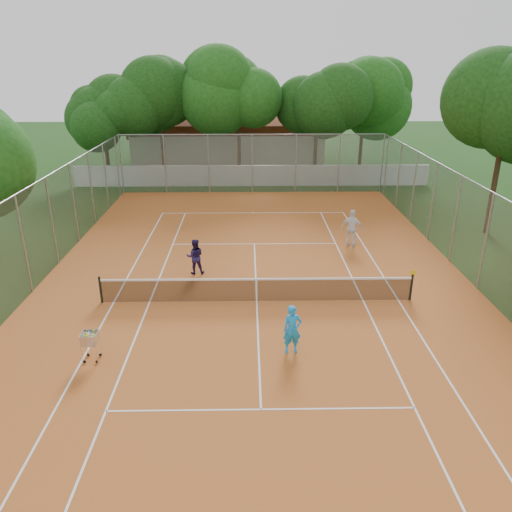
{
  "coord_description": "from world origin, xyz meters",
  "views": [
    {
      "loc": [
        -0.31,
        -17.23,
        8.7
      ],
      "look_at": [
        0.0,
        1.5,
        1.3
      ],
      "focal_mm": 35.0,
      "sensor_mm": 36.0,
      "label": 1
    }
  ],
  "objects_px": {
    "clubhouse": "(229,136)",
    "player_near": "(292,330)",
    "tennis_net": "(257,290)",
    "player_far_left": "(195,256)",
    "ball_hopper": "(91,345)",
    "player_far_right": "(352,228)"
  },
  "relations": [
    {
      "from": "tennis_net",
      "to": "clubhouse",
      "type": "distance_m",
      "value": 29.12
    },
    {
      "from": "tennis_net",
      "to": "ball_hopper",
      "type": "xyz_separation_m",
      "value": [
        -5.17,
        -3.94,
        0.03
      ]
    },
    {
      "from": "tennis_net",
      "to": "player_far_left",
      "type": "bearing_deg",
      "value": 133.38
    },
    {
      "from": "clubhouse",
      "to": "player_near",
      "type": "bearing_deg",
      "value": -84.65
    },
    {
      "from": "tennis_net",
      "to": "clubhouse",
      "type": "relative_size",
      "value": 0.72
    },
    {
      "from": "player_near",
      "to": "player_far_left",
      "type": "height_order",
      "value": "player_near"
    },
    {
      "from": "clubhouse",
      "to": "player_near",
      "type": "distance_m",
      "value": 32.75
    },
    {
      "from": "player_far_left",
      "to": "player_far_right",
      "type": "height_order",
      "value": "player_far_right"
    },
    {
      "from": "tennis_net",
      "to": "clubhouse",
      "type": "xyz_separation_m",
      "value": [
        -2.0,
        29.0,
        1.69
      ]
    },
    {
      "from": "clubhouse",
      "to": "ball_hopper",
      "type": "distance_m",
      "value": 33.14
    },
    {
      "from": "player_far_right",
      "to": "tennis_net",
      "type": "bearing_deg",
      "value": 76.19
    },
    {
      "from": "player_near",
      "to": "player_far_right",
      "type": "xyz_separation_m",
      "value": [
        3.77,
        9.62,
        0.13
      ]
    },
    {
      "from": "clubhouse",
      "to": "player_near",
      "type": "xyz_separation_m",
      "value": [
        3.05,
        -32.58,
        -1.38
      ]
    },
    {
      "from": "player_near",
      "to": "ball_hopper",
      "type": "bearing_deg",
      "value": 175.31
    },
    {
      "from": "clubhouse",
      "to": "ball_hopper",
      "type": "xyz_separation_m",
      "value": [
        -3.17,
        -32.94,
        -1.66
      ]
    },
    {
      "from": "player_near",
      "to": "ball_hopper",
      "type": "xyz_separation_m",
      "value": [
        -6.22,
        -0.36,
        -0.28
      ]
    },
    {
      "from": "tennis_net",
      "to": "ball_hopper",
      "type": "bearing_deg",
      "value": -142.63
    },
    {
      "from": "player_near",
      "to": "player_far_left",
      "type": "bearing_deg",
      "value": 111.95
    },
    {
      "from": "tennis_net",
      "to": "player_far_right",
      "type": "height_order",
      "value": "player_far_right"
    },
    {
      "from": "player_far_right",
      "to": "player_near",
      "type": "bearing_deg",
      "value": 93.4
    },
    {
      "from": "tennis_net",
      "to": "player_near",
      "type": "bearing_deg",
      "value": -73.63
    },
    {
      "from": "ball_hopper",
      "to": "clubhouse",
      "type": "bearing_deg",
      "value": 105.18
    }
  ]
}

